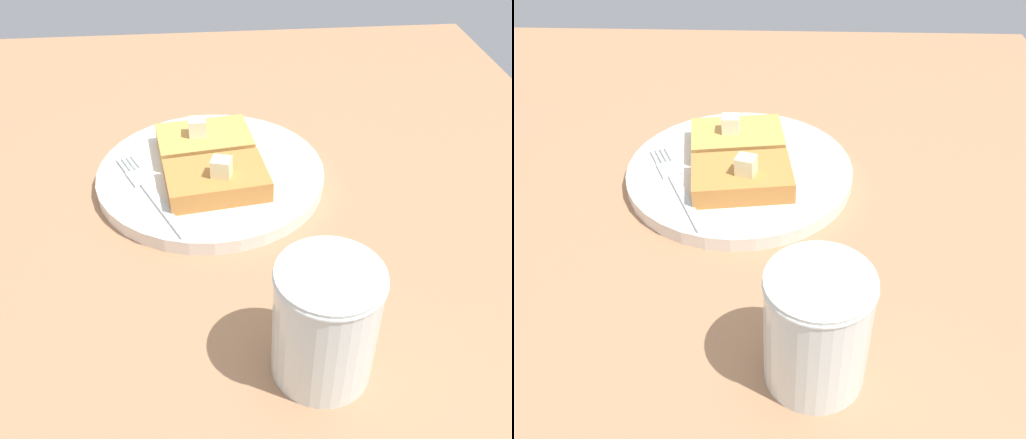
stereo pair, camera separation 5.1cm
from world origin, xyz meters
TOP-DOWN VIEW (x-y plane):
  - table_surface at (0.00, 0.00)cm, footprint 92.69×92.69cm
  - plate at (-1.16, 1.21)cm, footprint 24.94×24.94cm
  - toast_slice_left at (-5.01, 0.66)cm, footprint 8.48×11.29cm
  - toast_slice_middle at (2.68, 1.76)cm, footprint 8.48×11.29cm
  - butter_pat_primary at (-4.86, -0.17)cm, footprint 1.78×1.97cm
  - butter_pat_secondary at (3.48, 2.30)cm, footprint 2.21×2.34cm
  - fork at (2.19, -5.41)cm, footprint 15.05×8.20cm
  - syrup_jar at (24.73, 8.84)cm, footprint 7.87×7.87cm

SIDE VIEW (x-z plane):
  - table_surface at x=0.00cm, z-range 0.00..2.27cm
  - plate at x=-1.16cm, z-range 2.40..3.94cm
  - fork at x=2.19cm, z-range 3.81..4.17cm
  - toast_slice_left at x=-5.01cm, z-range 3.81..6.09cm
  - toast_slice_middle at x=2.68cm, z-range 3.81..6.09cm
  - syrup_jar at x=24.73cm, z-range 1.76..11.78cm
  - butter_pat_primary at x=-4.86cm, z-range 6.09..8.03cm
  - butter_pat_secondary at x=3.48cm, z-range 6.09..8.03cm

